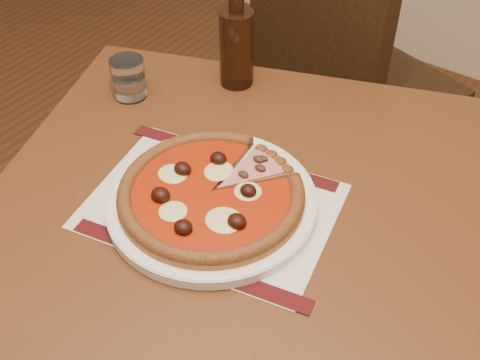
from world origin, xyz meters
name	(u,v)px	position (x,y,z in m)	size (l,w,h in m)	color
table	(233,242)	(0.83, 1.19, 0.65)	(1.03, 1.03, 0.75)	brown
chair_far	(340,74)	(0.66, 1.91, 0.54)	(0.56, 0.56, 0.95)	black
placemat	(212,206)	(0.82, 1.16, 0.75)	(0.38, 0.27, 0.00)	silver
plate	(212,201)	(0.82, 1.16, 0.76)	(0.34, 0.34, 0.02)	white
pizza	(211,193)	(0.82, 1.16, 0.78)	(0.30, 0.30, 0.04)	#AC6429
ham_slice	(258,176)	(0.85, 1.24, 0.78)	(0.09, 0.13, 0.02)	#AC6429
water_glass	(129,78)	(0.50, 1.31, 0.79)	(0.07, 0.07, 0.08)	white
bottle	(237,44)	(0.64, 1.47, 0.84)	(0.07, 0.07, 0.22)	#34190D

